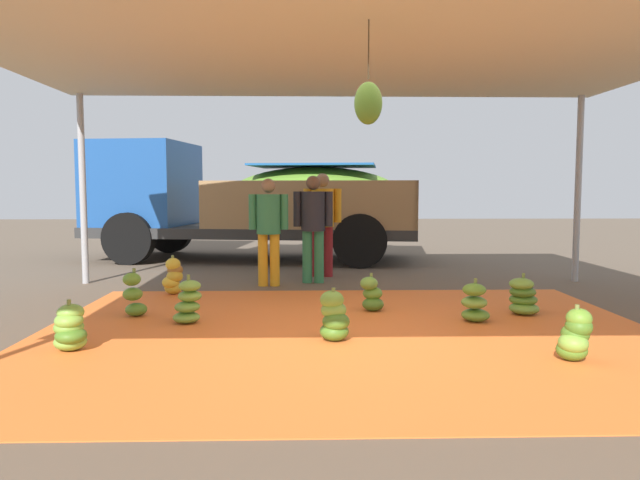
% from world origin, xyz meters
% --- Properties ---
extents(ground_plane, '(40.00, 40.00, 0.00)m').
position_xyz_m(ground_plane, '(0.00, 3.00, 0.00)').
color(ground_plane, brown).
extents(tarp_orange, '(6.27, 5.00, 0.01)m').
position_xyz_m(tarp_orange, '(0.00, 0.00, 0.01)').
color(tarp_orange, orange).
rests_on(tarp_orange, ground).
extents(tent_canopy, '(8.00, 7.00, 2.93)m').
position_xyz_m(tent_canopy, '(0.00, -0.09, 2.84)').
color(tent_canopy, '#9EA0A5').
rests_on(tent_canopy, ground).
extents(banana_bunch_0, '(0.37, 0.37, 0.54)m').
position_xyz_m(banana_bunch_0, '(-2.23, 2.24, 0.25)').
color(banana_bunch_0, gold).
rests_on(banana_bunch_0, tarp_orange).
extents(banana_bunch_1, '(0.39, 0.39, 0.51)m').
position_xyz_m(banana_bunch_1, '(-0.16, -0.28, 0.23)').
color(banana_bunch_1, '#477523').
rests_on(banana_bunch_1, tarp_orange).
extents(banana_bunch_2, '(0.37, 0.37, 0.48)m').
position_xyz_m(banana_bunch_2, '(1.82, -1.00, 0.22)').
color(banana_bunch_2, '#518428').
rests_on(banana_bunch_2, tarp_orange).
extents(banana_bunch_3, '(0.32, 0.32, 0.54)m').
position_xyz_m(banana_bunch_3, '(-2.37, 0.86, 0.24)').
color(banana_bunch_3, '#518428').
rests_on(banana_bunch_3, tarp_orange).
extents(banana_bunch_4, '(0.39, 0.38, 0.52)m').
position_xyz_m(banana_bunch_4, '(-1.69, 0.50, 0.22)').
color(banana_bunch_4, '#6B9E38').
rests_on(banana_bunch_4, tarp_orange).
extents(banana_bunch_5, '(0.40, 0.41, 0.47)m').
position_xyz_m(banana_bunch_5, '(1.40, 0.48, 0.20)').
color(banana_bunch_5, '#60932D').
rests_on(banana_bunch_5, tarp_orange).
extents(banana_bunch_6, '(0.46, 0.46, 0.47)m').
position_xyz_m(banana_bunch_6, '(2.07, 0.86, 0.20)').
color(banana_bunch_6, '#6B9E38').
rests_on(banana_bunch_6, tarp_orange).
extents(banana_bunch_7, '(0.41, 0.44, 0.46)m').
position_xyz_m(banana_bunch_7, '(-2.53, -0.58, 0.21)').
color(banana_bunch_7, '#75A83D').
rests_on(banana_bunch_7, tarp_orange).
extents(banana_bunch_8, '(0.36, 0.33, 0.45)m').
position_xyz_m(banana_bunch_8, '(0.35, 1.09, 0.20)').
color(banana_bunch_8, '#477523').
rests_on(banana_bunch_8, tarp_orange).
extents(cargo_truck_main, '(6.79, 3.27, 2.40)m').
position_xyz_m(cargo_truck_main, '(-1.66, 6.41, 1.23)').
color(cargo_truck_main, '#2D2D2D').
rests_on(cargo_truck_main, ground).
extents(worker_0, '(0.62, 0.38, 1.70)m').
position_xyz_m(worker_0, '(-0.15, 3.92, 0.99)').
color(worker_0, maroon).
rests_on(worker_0, ground).
extents(worker_1, '(0.60, 0.37, 1.65)m').
position_xyz_m(worker_1, '(-0.31, 3.27, 0.96)').
color(worker_1, '#337A4C').
rests_on(worker_1, ground).
extents(worker_2, '(0.59, 0.36, 1.60)m').
position_xyz_m(worker_2, '(-0.97, 2.99, 0.93)').
color(worker_2, orange).
rests_on(worker_2, ground).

